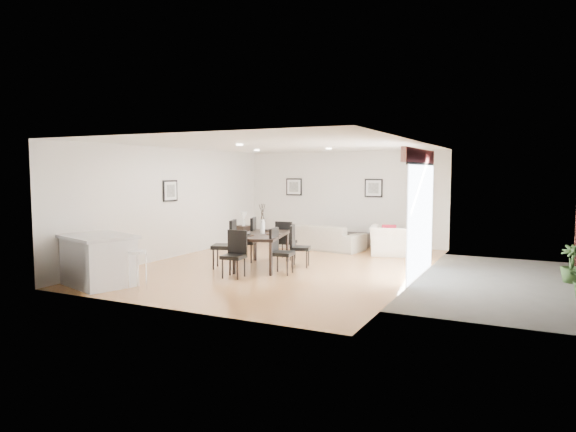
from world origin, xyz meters
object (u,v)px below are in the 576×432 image
at_px(dining_chair_efar, 297,244).
at_px(dining_chair_enear, 279,248).
at_px(sofa, 322,237).
at_px(dining_chair_foot, 285,238).
at_px(kitchen_island, 99,260).
at_px(dining_chair_wnear, 228,241).
at_px(dining_chair_head, 235,251).
at_px(coffee_table, 350,240).
at_px(dining_table, 262,237).
at_px(bar_stool, 137,256).
at_px(armchair, 394,241).
at_px(dining_chair_wfar, 249,237).
at_px(side_table, 244,235).

bearing_deg(dining_chair_efar, dining_chair_enear, 163.68).
height_order(sofa, dining_chair_foot, dining_chair_foot).
xyz_separation_m(dining_chair_enear, kitchen_island, (-2.53, -2.43, -0.05)).
relative_size(dining_chair_wnear, dining_chair_foot, 1.15).
relative_size(dining_chair_wnear, dining_chair_enear, 1.12).
xyz_separation_m(dining_chair_head, coffee_table, (0.76, 4.85, -0.32)).
bearing_deg(kitchen_island, dining_table, 74.64).
height_order(coffee_table, bar_stool, bar_stool).
bearing_deg(dining_chair_foot, armchair, -146.26).
relative_size(dining_chair_wfar, dining_chair_foot, 1.13).
bearing_deg(kitchen_island, sofa, 88.90).
bearing_deg(bar_stool, dining_chair_enear, 56.74).
bearing_deg(dining_chair_head, dining_chair_wnear, 125.78).
distance_m(sofa, dining_chair_head, 4.21).
xyz_separation_m(dining_chair_wnear, dining_chair_head, (0.62, -0.70, -0.07)).
xyz_separation_m(kitchen_island, bar_stool, (0.94, -0.00, 0.13)).
distance_m(dining_table, coffee_table, 3.84).
bearing_deg(coffee_table, side_table, -171.25).
relative_size(dining_chair_wfar, dining_chair_enear, 1.10).
bearing_deg(dining_chair_efar, sofa, -5.69).
relative_size(dining_table, dining_chair_enear, 2.06).
bearing_deg(dining_chair_enear, side_table, 32.98).
relative_size(dining_table, dining_chair_wfar, 1.87).
xyz_separation_m(sofa, dining_chair_head, (-0.17, -4.20, 0.19)).
bearing_deg(kitchen_island, dining_chair_wfar, 87.35).
bearing_deg(dining_table, dining_chair_efar, 19.32).
xyz_separation_m(coffee_table, side_table, (-3.08, -0.66, 0.06)).
relative_size(dining_chair_head, kitchen_island, 0.58).
xyz_separation_m(dining_chair_enear, dining_chair_head, (-0.65, -0.66, -0.01)).
bearing_deg(bar_stool, dining_chair_head, 61.83).
relative_size(armchair, dining_chair_head, 1.23).
bearing_deg(armchair, dining_chair_wfar, 28.98).
xyz_separation_m(armchair, bar_stool, (-3.16, -5.80, 0.24)).
bearing_deg(dining_chair_head, coffee_table, 75.10).
bearing_deg(dining_chair_efar, bar_stool, 138.25).
relative_size(dining_chair_head, bar_stool, 1.31).
relative_size(dining_chair_wfar, dining_chair_efar, 1.13).
bearing_deg(dining_chair_wfar, dining_chair_efar, 68.41).
bearing_deg(dining_chair_wfar, armchair, 111.33).
relative_size(dining_table, dining_chair_efar, 2.12).
relative_size(dining_chair_wnear, bar_stool, 1.50).
bearing_deg(sofa, armchair, -176.07).
xyz_separation_m(dining_chair_wnear, coffee_table, (1.39, 4.15, -0.40)).
distance_m(dining_table, dining_chair_wfar, 0.80).
xyz_separation_m(dining_chair_enear, side_table, (-2.96, 3.53, -0.27)).
bearing_deg(kitchen_island, bar_stool, 17.86).
height_order(armchair, dining_table, armchair).
distance_m(dining_chair_enear, dining_chair_head, 0.92).
height_order(dining_chair_efar, side_table, dining_chair_efar).
bearing_deg(armchair, dining_table, 41.26).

